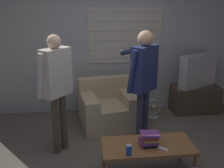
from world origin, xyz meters
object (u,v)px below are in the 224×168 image
object	(u,v)px
armchair_beige	(108,107)
coffee_table	(148,147)
soda_can	(129,150)
person_left_standing	(56,80)
book_stack	(150,139)
person_right_standing	(143,75)
floor_fan	(154,109)
tv	(198,71)
spare_remote	(163,149)

from	to	relation	value
armchair_beige	coffee_table	size ratio (longest dim) A/B	0.93
coffee_table	soda_can	bearing A→B (deg)	-145.50
person_left_standing	book_stack	bearing A→B (deg)	-79.48
soda_can	armchair_beige	bearing A→B (deg)	92.44
armchair_beige	coffee_table	world-z (taller)	armchair_beige
armchair_beige	person_left_standing	xyz separation A→B (m)	(-0.79, -0.79, 0.78)
person_right_standing	floor_fan	xyz separation A→B (m)	(0.44, 0.86, -0.94)
soda_can	floor_fan	bearing A→B (deg)	66.03
armchair_beige	coffee_table	bearing A→B (deg)	94.00
soda_can	tv	bearing A→B (deg)	50.01
armchair_beige	person_right_standing	xyz separation A→B (m)	(0.44, -0.74, 0.80)
coffee_table	spare_remote	world-z (taller)	spare_remote
person_left_standing	book_stack	xyz separation A→B (m)	(1.15, -0.73, -0.56)
book_stack	spare_remote	xyz separation A→B (m)	(0.14, -0.12, -0.08)
spare_remote	person_left_standing	bearing A→B (deg)	102.14
book_stack	spare_remote	distance (m)	0.20
armchair_beige	tv	distance (m)	1.86
spare_remote	soda_can	bearing A→B (deg)	141.90
person_left_standing	person_right_standing	world-z (taller)	person_right_standing
coffee_table	tv	distance (m)	2.35
book_stack	person_left_standing	bearing A→B (deg)	147.66
armchair_beige	book_stack	xyz separation A→B (m)	(0.36, -1.52, 0.21)
person_left_standing	tv	bearing A→B (deg)	-23.52
coffee_table	floor_fan	size ratio (longest dim) A/B	3.04
person_left_standing	book_stack	size ratio (longest dim) A/B	7.00
person_left_standing	spare_remote	distance (m)	1.67
book_stack	floor_fan	distance (m)	1.75
armchair_beige	person_left_standing	bearing A→B (deg)	35.86
tv	soda_can	xyz separation A→B (m)	(-1.69, -2.01, -0.34)
spare_remote	armchair_beige	bearing A→B (deg)	62.41
tv	spare_remote	distance (m)	2.36
armchair_beige	soda_can	distance (m)	1.69
person_left_standing	soda_can	world-z (taller)	person_left_standing
person_right_standing	spare_remote	size ratio (longest dim) A/B	14.43
armchair_beige	floor_fan	size ratio (longest dim) A/B	2.83
coffee_table	person_right_standing	xyz separation A→B (m)	(0.09, 0.75, 0.72)
armchair_beige	soda_can	bearing A→B (deg)	83.48
tv	soda_can	distance (m)	2.65
person_left_standing	coffee_table	bearing A→B (deg)	-79.09
tv	book_stack	xyz separation A→B (m)	(-1.40, -1.84, -0.31)
person_left_standing	soda_can	bearing A→B (deg)	-93.20
book_stack	spare_remote	bearing A→B (deg)	-40.38
coffee_table	book_stack	bearing A→B (deg)	-53.97
soda_can	book_stack	bearing A→B (deg)	30.24
armchair_beige	soda_can	size ratio (longest dim) A/B	8.44
coffee_table	person_left_standing	size ratio (longest dim) A/B	0.67
person_left_standing	book_stack	world-z (taller)	person_left_standing
coffee_table	person_left_standing	distance (m)	1.51
coffee_table	person_left_standing	bearing A→B (deg)	148.05
coffee_table	tv	size ratio (longest dim) A/B	1.42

